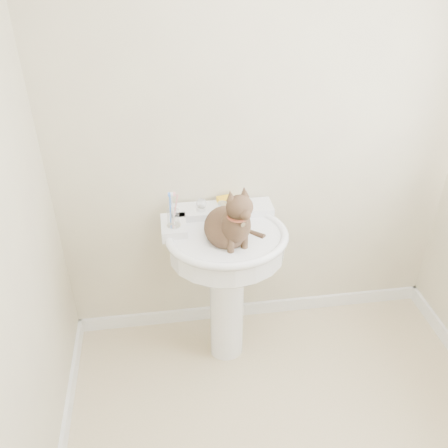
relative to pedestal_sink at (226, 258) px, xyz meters
name	(u,v)px	position (x,y,z in m)	size (l,w,h in m)	color
wall_back	(262,131)	(0.23, 0.29, 0.56)	(2.20, 0.00, 2.50)	beige
baseboard_back	(254,308)	(0.23, 0.28, -0.64)	(2.20, 0.02, 0.09)	white
pedestal_sink	(226,258)	(0.00, 0.00, 0.00)	(0.63, 0.62, 0.87)	white
faucet	(222,204)	(0.00, 0.16, 0.23)	(0.28, 0.12, 0.14)	silver
soap_bar	(226,200)	(0.03, 0.25, 0.20)	(0.09, 0.06, 0.03)	gold
toothbrush_cup	(173,218)	(-0.26, 0.05, 0.24)	(0.07, 0.07, 0.18)	silver
cat	(229,225)	(0.01, -0.06, 0.24)	(0.24, 0.31, 0.45)	brown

